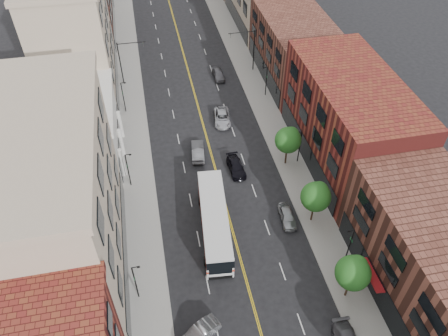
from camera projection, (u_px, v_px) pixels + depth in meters
sidewalk_left at (134, 131)px, 63.09m from camera, size 4.00×110.00×0.15m
sidewalk_right at (268, 114)px, 66.01m from camera, size 4.00×110.00×0.15m
bldg_l_tanoffice at (57, 210)px, 40.27m from camera, size 10.00×22.00×18.00m
bldg_l_white at (77, 133)px, 56.52m from camera, size 10.00×14.00×8.00m
bldg_l_far_a at (74, 37)px, 65.20m from camera, size 10.00×20.00×18.00m
bldg_r_mid at (348, 120)px, 55.13m from camera, size 10.00×22.00×12.00m
bldg_r_far_a at (295, 49)px, 70.78m from camera, size 10.00×20.00×10.00m
tree_r_1 at (354, 272)px, 41.11m from camera, size 3.40×3.40×5.59m
tree_r_2 at (316, 196)px, 48.23m from camera, size 3.40×3.40×5.59m
tree_r_3 at (289, 139)px, 55.35m from camera, size 3.40×3.40×5.59m
lamp_l_1 at (135, 281)px, 41.73m from camera, size 0.81×0.55×5.05m
lamp_l_2 at (128, 168)px, 53.13m from camera, size 0.81×0.55×5.05m
lamp_l_3 at (123, 96)px, 64.53m from camera, size 0.81×0.55×5.05m
lamp_r_1 at (350, 243)px, 44.93m from camera, size 0.81×0.55×5.05m
lamp_r_2 at (299, 145)px, 56.33m from camera, size 0.81×0.55×5.05m
lamp_r_3 at (266, 80)px, 67.73m from camera, size 0.81×0.55×5.05m
signal_mast_left at (124, 58)px, 69.18m from camera, size 4.49×0.18×7.20m
signal_mast_right at (250, 46)px, 72.18m from camera, size 4.49×0.18×7.20m
city_bus at (214, 220)px, 48.53m from camera, size 4.02×13.21×3.35m
car_angle_b at (199, 334)px, 40.22m from camera, size 4.53×3.47×1.43m
car_parked_far at (287, 216)px, 50.57m from camera, size 1.87×4.14×1.38m
car_lane_behind at (198, 151)px, 58.82m from camera, size 2.18×4.84×1.54m
car_lane_a at (236, 167)px, 56.69m from camera, size 2.07×4.62×1.32m
car_lane_b at (222, 117)px, 64.37m from camera, size 2.99×5.37×1.42m
car_lane_c at (218, 74)px, 73.15m from camera, size 1.71×4.20×1.43m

